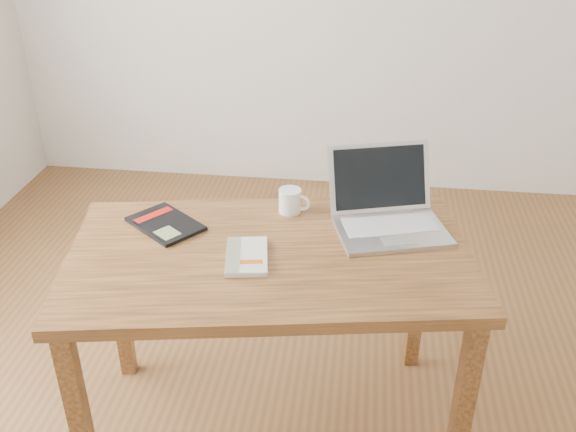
# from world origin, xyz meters

# --- Properties ---
(room) EXTENTS (4.04, 4.04, 2.70)m
(room) POSITION_xyz_m (-0.07, 0.00, 1.36)
(room) COLOR brown
(room) RESTS_ON ground
(desk) EXTENTS (1.37, 0.93, 0.75)m
(desk) POSITION_xyz_m (-0.13, -0.07, 0.66)
(desk) COLOR brown
(desk) RESTS_ON ground
(white_guidebook) EXTENTS (0.16, 0.23, 0.02)m
(white_guidebook) POSITION_xyz_m (-0.20, -0.11, 0.76)
(white_guidebook) COLOR silver
(white_guidebook) RESTS_ON desk
(black_guidebook) EXTENTS (0.30, 0.28, 0.01)m
(black_guidebook) POSITION_xyz_m (-0.51, 0.05, 0.76)
(black_guidebook) COLOR black
(black_guidebook) RESTS_ON desk
(laptop) EXTENTS (0.44, 0.43, 0.24)m
(laptop) POSITION_xyz_m (0.23, 0.15, 0.80)
(laptop) COLOR silver
(laptop) RESTS_ON desk
(coffee_mug) EXTENTS (0.11, 0.08, 0.09)m
(coffee_mug) POSITION_xyz_m (-0.10, 0.20, 0.79)
(coffee_mug) COLOR white
(coffee_mug) RESTS_ON desk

